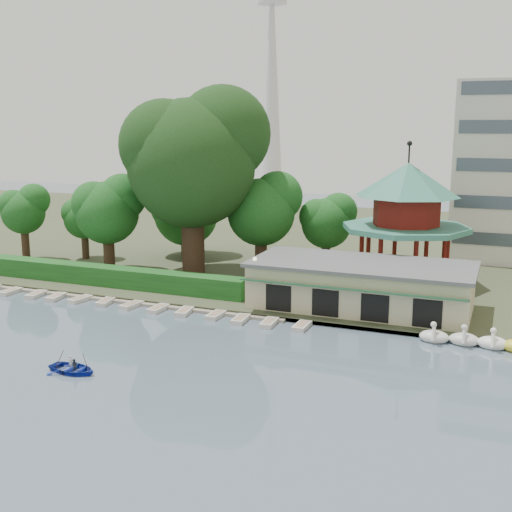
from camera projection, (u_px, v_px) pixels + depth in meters
The scene contains 13 objects.
ground_plane at pixel (114, 392), 38.35m from camera, with size 220.00×220.00×0.00m, color slate.
shore at pixel (336, 242), 85.61m from camera, with size 220.00×70.00×0.40m, color #424930.
embankment at pixel (231, 312), 54.05m from camera, with size 220.00×0.60×0.30m, color gray.
dock at pixel (110, 299), 58.32m from camera, with size 34.00×1.60×0.24m, color gray.
boathouse at pixel (361, 285), 54.23m from camera, with size 18.60×9.39×3.90m.
pavilion at pixel (406, 211), 61.59m from camera, with size 12.40×12.40×13.50m.
broadcast_tower at pixel (272, 55), 173.99m from camera, with size 8.00×8.00×96.00m.
hedge at pixel (103, 275), 62.16m from camera, with size 30.00×2.00×1.80m, color #1D5A1F.
lamp_post at pixel (255, 272), 54.41m from camera, with size 0.36×0.36×4.28m.
big_tree at pixel (194, 154), 64.61m from camera, with size 14.37×13.39×19.22m.
small_trees at pixel (184, 210), 70.50m from camera, with size 38.68×17.25×10.48m.
moored_rowboats at pixel (118, 304), 56.36m from camera, with size 34.87×2.75×0.36m.
rowboat_with_passengers at pixel (73, 365), 41.29m from camera, with size 4.95×3.70×2.01m.
Camera 1 is at (21.19, -30.19, 15.78)m, focal length 45.00 mm.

